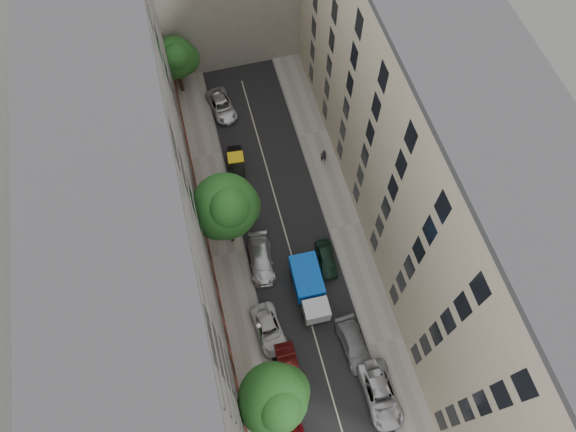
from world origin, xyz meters
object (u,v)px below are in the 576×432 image
object	(u,v)px
tarp_truck	(309,288)
lamp_post	(260,334)
car_right_1	(354,345)
car_left_1	(289,370)
car_left_2	(269,330)
car_right_0	(380,395)
car_left_5	(236,163)
tree_far	(176,59)
car_left_4	(236,196)
car_right_2	(326,259)
tree_near	(275,400)
pedestrian	(324,156)
car_left_3	(261,260)
car_left_6	(222,105)
tree_mid	(227,208)

from	to	relation	value
tarp_truck	lamp_post	bearing A→B (deg)	-142.80
car_right_1	lamp_post	distance (m)	8.24
car_left_1	car_left_2	xyz separation A→B (m)	(-0.80, 3.60, -0.09)
car_right_0	tarp_truck	bearing A→B (deg)	107.79
car_left_1	car_left_5	size ratio (longest dim) A/B	1.13
tree_far	car_left_4	bearing A→B (deg)	-79.43
car_right_2	tree_near	bearing A→B (deg)	-119.03
car_left_2	pedestrian	xyz separation A→B (m)	(9.19, 15.25, 0.36)
pedestrian	car_left_3	bearing A→B (deg)	59.53
lamp_post	pedestrian	world-z (taller)	lamp_post
car_left_3	car_left_5	bearing A→B (deg)	95.59
car_left_4	car_right_0	bearing A→B (deg)	-67.83
car_left_3	car_right_0	distance (m)	14.87
tarp_truck	car_left_4	distance (m)	11.58
tree_far	tarp_truck	bearing A→B (deg)	-74.91
car_left_6	pedestrian	xyz separation A→B (m)	(8.39, -8.96, 0.34)
car_left_2	pedestrian	size ratio (longest dim) A/B	2.70
tarp_truck	car_right_1	distance (m)	5.91
tree_mid	car_left_4	bearing A→B (deg)	75.07
tree_near	tree_mid	distance (m)	15.12
car_left_4	pedestrian	world-z (taller)	pedestrian
car_left_2	car_left_3	size ratio (longest dim) A/B	0.92
tarp_truck	car_left_5	distance (m)	14.80
tree_mid	lamp_post	bearing A→B (deg)	-88.34
car_right_0	car_right_1	world-z (taller)	car_right_0
car_left_5	lamp_post	world-z (taller)	lamp_post
car_left_3	lamp_post	xyz separation A→B (m)	(-1.65, -7.34, 3.40)
car_left_1	tree_far	xyz separation A→B (m)	(-3.50, 31.29, 3.97)
car_left_3	car_right_0	size ratio (longest dim) A/B	0.92
lamp_post	car_left_3	bearing A→B (deg)	77.37
car_left_1	tree_mid	world-z (taller)	tree_mid
car_left_1	car_left_4	size ratio (longest dim) A/B	1.15
car_left_1	tree_near	distance (m)	5.55
tarp_truck	car_left_2	distance (m)	4.83
car_right_2	car_left_6	bearing A→B (deg)	110.68
car_right_0	car_right_1	bearing A→B (deg)	100.75
car_left_4	car_right_2	size ratio (longest dim) A/B	1.02
car_left_6	tree_far	distance (m)	6.38
car_left_6	car_right_2	bearing A→B (deg)	-82.36
car_right_2	tarp_truck	bearing A→B (deg)	-128.39
car_left_3	car_right_1	world-z (taller)	car_left_3
tarp_truck	tree_near	xyz separation A→B (m)	(-5.02, -8.55, 3.92)
car_left_1	car_right_1	bearing A→B (deg)	6.83
car_left_2	tree_mid	bearing A→B (deg)	91.73
lamp_post	tree_mid	bearing A→B (deg)	91.66
car_left_6	car_left_4	bearing A→B (deg)	-102.66
car_left_4	car_left_3	bearing A→B (deg)	-80.73
car_left_6	car_right_1	xyz separation A→B (m)	(5.60, -27.21, 0.02)
car_left_4	car_left_1	bearing A→B (deg)	-84.54
car_right_2	tree_far	distance (m)	24.91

